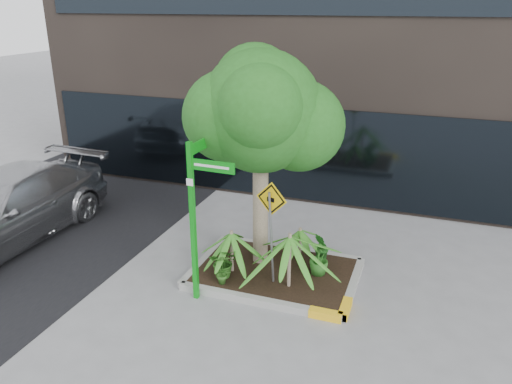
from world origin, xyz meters
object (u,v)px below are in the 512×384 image
(street_sign_post, at_px, (197,205))
(cattle_sign, at_px, (271,217))
(parked_car, at_px, (3,209))
(tree, at_px, (261,111))

(street_sign_post, distance_m, cattle_sign, 1.41)
(parked_car, relative_size, street_sign_post, 1.81)
(tree, bearing_deg, cattle_sign, -59.31)
(tree, bearing_deg, parked_car, -171.76)
(tree, distance_m, street_sign_post, 2.21)
(street_sign_post, bearing_deg, cattle_sign, 31.19)
(cattle_sign, bearing_deg, parked_car, -165.41)
(tree, bearing_deg, street_sign_post, -114.31)
(parked_car, height_order, cattle_sign, cattle_sign)
(parked_car, distance_m, street_sign_post, 5.50)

